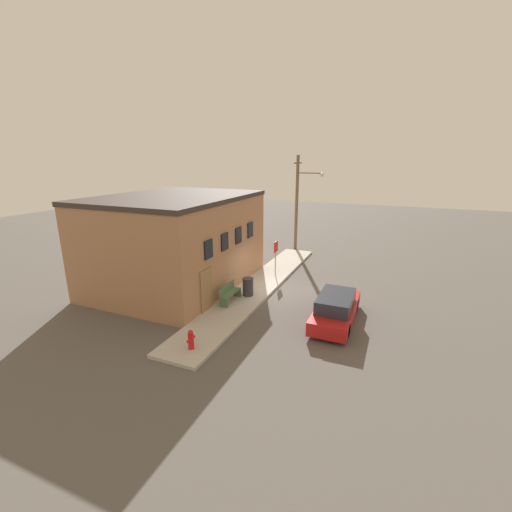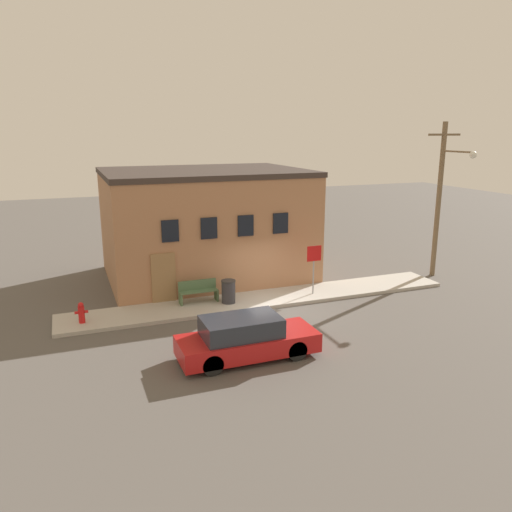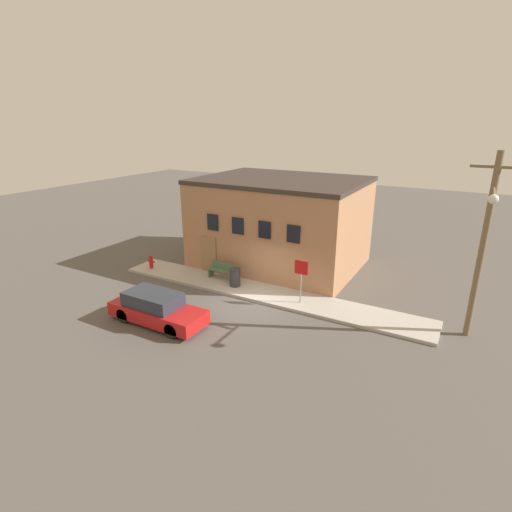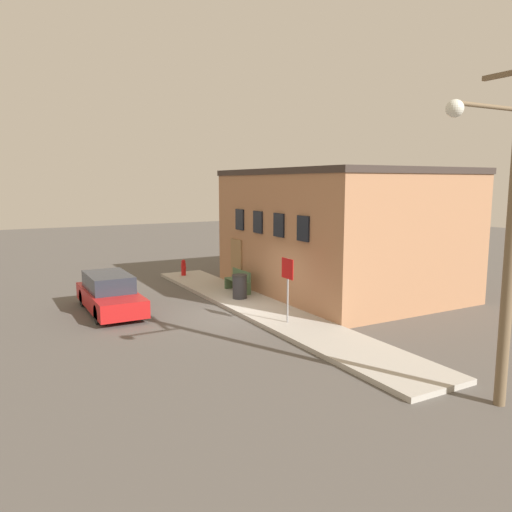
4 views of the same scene
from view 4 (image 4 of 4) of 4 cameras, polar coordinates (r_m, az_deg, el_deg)
ground_plane at (r=18.04m, az=-2.39°, el=-6.69°), size 80.00×80.00×0.00m
sidewalk at (r=18.51m, az=0.57°, el=-6.06°), size 16.76×2.13×0.15m
brick_building at (r=21.65m, az=9.54°, el=2.80°), size 9.36×7.18×5.24m
fire_hydrant at (r=24.84m, az=-8.29°, el=-1.31°), size 0.48×0.23×0.79m
stop_sign at (r=16.21m, az=3.62°, el=-2.50°), size 0.67×0.06×2.12m
bench at (r=20.97m, az=-2.00°, el=-2.86°), size 1.60×0.44×0.91m
trash_bin at (r=19.74m, az=-1.88°, el=-3.50°), size 0.59×0.59×0.95m
utility_pole at (r=11.22m, az=26.90°, el=4.18°), size 1.80×2.18×7.44m
parked_car at (r=19.05m, az=-16.38°, el=-4.17°), size 4.43×1.64×1.39m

